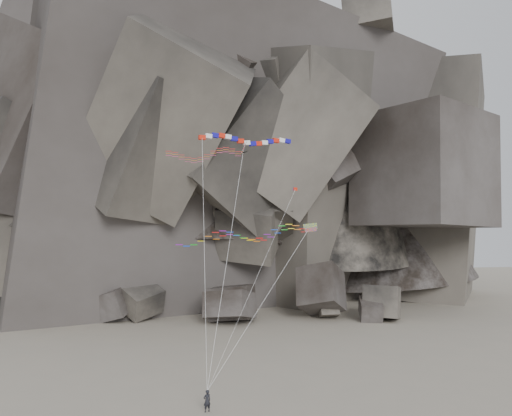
{
  "coord_description": "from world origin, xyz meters",
  "views": [
    {
      "loc": [
        -5.29,
        -50.78,
        16.39
      ],
      "look_at": [
        2.94,
        6.0,
        18.39
      ],
      "focal_mm": 35.0,
      "sensor_mm": 36.0,
      "label": 1
    }
  ],
  "objects": [
    {
      "name": "parafoil_kite",
      "position": [
        0.32,
        -0.19,
        15.39
      ],
      "size": [
        14.86,
        6.54,
        14.88
      ],
      "rotation": [
        0.0,
        0.0,
        -0.32
      ],
      "color": "#E4EF0D",
      "rests_on": "ground"
    },
    {
      "name": "headland",
      "position": [
        0.0,
        70.0,
        42.0
      ],
      "size": [
        110.0,
        70.0,
        84.0
      ],
      "primitive_type": null,
      "color": "#5C554B",
      "rests_on": "ground"
    },
    {
      "name": "banner_kite",
      "position": [
        1.29,
        2.12,
        25.47
      ],
      "size": [
        10.39,
        10.19,
        24.35
      ],
      "rotation": [
        0.0,
        0.0,
        0.27
      ],
      "color": "red",
      "rests_on": "ground"
    },
    {
      "name": "kite_flyer",
      "position": [
        -3.19,
        -6.26,
        1.1
      ],
      "size": [
        0.91,
        0.78,
        2.19
      ],
      "primitive_type": "imported",
      "rotation": [
        0.0,
        0.0,
        3.56
      ],
      "color": "black",
      "rests_on": "ground"
    },
    {
      "name": "pennant_kite",
      "position": [
        4.41,
        0.49,
        15.94
      ],
      "size": [
        10.28,
        9.01,
        18.77
      ],
      "rotation": [
        0.0,
        0.0,
        0.49
      ],
      "color": "red",
      "rests_on": "ground"
    },
    {
      "name": "delta_kite",
      "position": [
        -3.52,
        1.12,
        23.8
      ],
      "size": [
        9.01,
        8.23,
        23.55
      ],
      "rotation": [
        0.0,
        0.0,
        -0.23
      ],
      "color": "red",
      "rests_on": "ground"
    },
    {
      "name": "boulder_field",
      "position": [
        6.35,
        34.74,
        2.63
      ],
      "size": [
        74.51,
        14.56,
        10.38
      ],
      "color": "#47423F",
      "rests_on": "ground"
    },
    {
      "name": "ground",
      "position": [
        0.0,
        0.0,
        0.0
      ],
      "size": [
        260.0,
        260.0,
        0.0
      ],
      "primitive_type": "plane",
      "color": "gray",
      "rests_on": "ground"
    }
  ]
}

